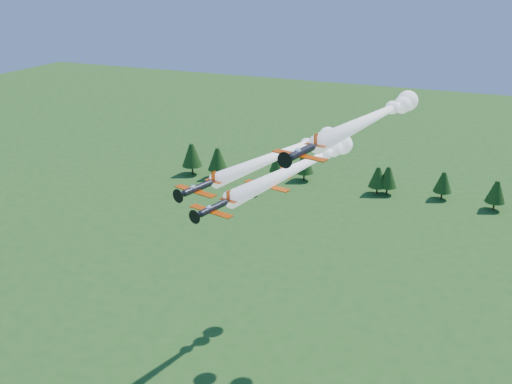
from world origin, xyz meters
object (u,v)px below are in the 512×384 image
at_px(plane_lead, 306,163).
at_px(plane_slot, 268,183).
at_px(plane_left, 288,151).
at_px(plane_right, 378,115).

height_order(plane_lead, plane_slot, plane_lead).
bearing_deg(plane_lead, plane_left, 135.94).
distance_m(plane_left, plane_right, 21.14).
xyz_separation_m(plane_lead, plane_slot, (-2.90, -9.58, -0.63)).
xyz_separation_m(plane_right, plane_slot, (-13.11, -14.71, -8.60)).
distance_m(plane_right, plane_slot, 21.50).
relative_size(plane_left, plane_slot, 5.07).
distance_m(plane_lead, plane_right, 13.93).
bearing_deg(plane_lead, plane_right, 40.32).
height_order(plane_left, plane_slot, plane_slot).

